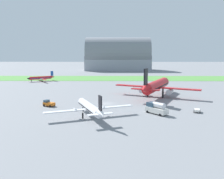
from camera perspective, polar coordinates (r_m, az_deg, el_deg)
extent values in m
plane|color=gray|center=(81.84, -1.36, -3.23)|extent=(600.00, 600.00, 0.00)
cube|color=#549342|center=(155.70, -0.44, 2.57)|extent=(360.00, 28.00, 0.08)
cylinder|color=red|center=(145.71, -15.97, 2.57)|extent=(11.10, 7.65, 1.66)
cone|color=black|center=(144.18, -18.53, 2.39)|extent=(2.27, 2.26, 1.63)
cone|color=red|center=(147.61, -13.35, 2.83)|extent=(2.77, 2.49, 1.50)
cube|color=#19479E|center=(145.73, -15.97, 2.52)|extent=(10.55, 7.34, 0.23)
cube|color=red|center=(141.43, -15.35, 2.29)|extent=(5.76, 8.43, 0.17)
cube|color=red|center=(150.23, -16.29, 2.63)|extent=(5.76, 8.43, 0.17)
cylinder|color=#B7BABF|center=(142.90, -15.71, 2.34)|extent=(1.41, 1.15, 0.53)
cylinder|color=#B7BABF|center=(148.53, -16.31, 2.56)|extent=(1.41, 1.15, 0.53)
cube|color=#19479E|center=(147.33, -13.50, 3.58)|extent=(1.38, 0.95, 2.66)
cube|color=red|center=(146.41, -13.33, 2.77)|extent=(2.06, 2.51, 0.13)
cube|color=red|center=(148.63, -13.61, 2.85)|extent=(2.06, 2.51, 0.13)
cylinder|color=black|center=(144.69, -17.86, 1.88)|extent=(0.30, 0.30, 1.17)
cylinder|color=black|center=(144.50, -15.46, 1.98)|extent=(0.30, 0.30, 1.17)
cylinder|color=black|center=(147.66, -15.80, 2.10)|extent=(0.30, 0.30, 1.17)
cylinder|color=red|center=(95.48, 10.10, 0.93)|extent=(13.50, 23.44, 3.69)
cone|color=black|center=(108.36, 11.99, 1.81)|extent=(4.69, 4.56, 3.61)
cone|color=red|center=(82.06, 7.48, 0.03)|extent=(4.98, 5.65, 3.32)
cube|color=black|center=(95.52, 10.09, 0.77)|extent=(13.00, 22.26, 0.52)
cube|color=red|center=(97.35, 5.41, 0.80)|extent=(15.58, 8.90, 0.37)
cube|color=red|center=(93.14, 14.75, 0.18)|extent=(15.58, 8.90, 0.37)
cylinder|color=#B7BABF|center=(96.60, 7.02, -0.08)|extent=(3.53, 4.50, 2.03)
cylinder|color=#B7BABF|center=(93.91, 12.98, -0.50)|extent=(3.53, 4.50, 2.03)
cube|color=black|center=(82.17, 7.69, 2.89)|extent=(1.67, 2.92, 5.36)
cube|color=red|center=(83.44, 6.09, 0.14)|extent=(5.10, 3.80, 0.29)
cube|color=red|center=(82.03, 9.18, -0.08)|extent=(5.10, 3.80, 0.29)
cylinder|color=black|center=(105.55, 11.51, -0.01)|extent=(0.66, 0.66, 2.35)
cylinder|color=black|center=(95.15, 8.10, -0.88)|extent=(0.66, 0.66, 2.35)
cylinder|color=black|center=(93.62, 11.48, -1.14)|extent=(0.66, 0.66, 2.35)
cylinder|color=white|center=(65.57, -5.14, -4.02)|extent=(7.85, 15.13, 2.15)
cone|color=black|center=(73.67, -7.06, -2.61)|extent=(2.76, 2.79, 2.11)
cone|color=white|center=(57.15, -2.55, -5.65)|extent=(2.93, 3.52, 1.93)
cube|color=black|center=(65.61, -5.14, -4.16)|extent=(7.57, 14.36, 0.30)
cube|color=white|center=(63.87, -10.13, -4.82)|extent=(11.51, 5.87, 0.21)
cube|color=white|center=(67.13, -0.18, -4.01)|extent=(11.51, 5.87, 0.21)
cylinder|color=#B7BABF|center=(64.88, -8.40, -4.56)|extent=(1.29, 1.85, 0.69)
cylinder|color=#B7BABF|center=(66.95, -2.07, -4.05)|extent=(1.29, 1.85, 0.69)
cube|color=black|center=(56.97, -2.71, -3.09)|extent=(0.97, 1.89, 3.44)
cube|color=white|center=(57.10, -4.12, -5.73)|extent=(3.27, 2.33, 0.17)
cube|color=white|center=(58.05, -1.28, -5.47)|extent=(3.27, 2.33, 0.17)
cylinder|color=black|center=(72.03, -6.59, -4.36)|extent=(0.39, 0.39, 1.50)
cylinder|color=black|center=(64.45, -6.67, -5.95)|extent=(0.39, 0.39, 1.50)
cylinder|color=black|center=(65.63, -3.06, -5.63)|extent=(0.39, 0.39, 1.50)
cube|color=orange|center=(80.18, -14.12, -3.17)|extent=(4.02, 3.26, 0.90)
cube|color=#334C60|center=(80.69, -14.68, -2.54)|extent=(1.85, 1.94, 0.70)
cylinder|color=black|center=(80.47, -15.21, -3.50)|extent=(0.74, 0.54, 0.70)
cylinder|color=black|center=(81.76, -14.34, -3.27)|extent=(0.74, 0.54, 0.70)
cylinder|color=black|center=(78.80, -13.87, -3.71)|extent=(0.74, 0.54, 0.70)
cylinder|color=black|center=(80.11, -13.01, -3.47)|extent=(0.74, 0.54, 0.70)
cube|color=white|center=(74.32, 18.78, -4.47)|extent=(2.19, 2.75, 0.55)
cylinder|color=black|center=(73.57, 19.35, -4.85)|extent=(0.46, 0.74, 0.70)
cylinder|color=black|center=(73.57, 18.18, -4.79)|extent=(0.46, 0.74, 0.70)
cylinder|color=black|center=(75.21, 19.35, -4.56)|extent=(0.46, 0.74, 0.70)
cylinder|color=black|center=(75.21, 18.21, -4.50)|extent=(0.46, 0.74, 0.70)
cube|color=white|center=(69.69, 10.11, -4.64)|extent=(5.99, 6.54, 1.40)
cylinder|color=silver|center=(68.87, 10.63, -3.56)|extent=(3.46, 3.74, 1.54)
cube|color=#334C60|center=(70.58, 9.02, -3.36)|extent=(3.04, 3.09, 1.20)
cylinder|color=black|center=(70.46, 8.05, -5.02)|extent=(0.64, 0.70, 0.70)
cylinder|color=black|center=(72.19, 9.36, -4.72)|extent=(0.64, 0.70, 0.70)
cylinder|color=black|center=(67.55, 10.88, -5.71)|extent=(0.64, 0.70, 0.70)
cylinder|color=black|center=(69.35, 12.17, -5.37)|extent=(0.64, 0.70, 0.70)
cube|color=#9399A3|center=(220.89, 1.33, 6.06)|extent=(56.27, 24.18, 12.51)
cylinder|color=gray|center=(220.63, 1.34, 8.31)|extent=(55.14, 26.60, 26.60)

